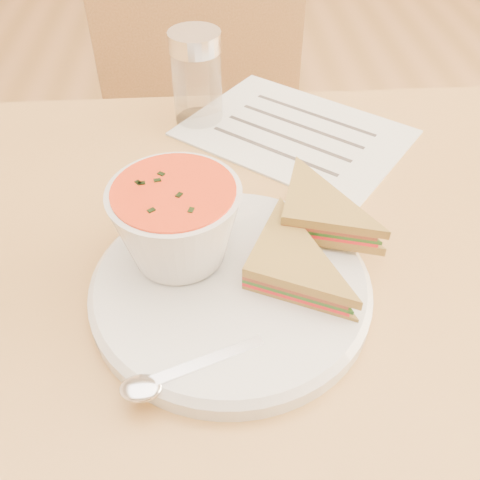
{
  "coord_description": "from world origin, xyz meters",
  "views": [
    {
      "loc": [
        -0.05,
        -0.36,
        1.13
      ],
      "look_at": [
        -0.03,
        -0.01,
        0.8
      ],
      "focal_mm": 40.0,
      "sensor_mm": 36.0,
      "label": 1
    }
  ],
  "objects_px": {
    "chair_far": "(232,202)",
    "soup_bowl": "(177,227)",
    "dining_table": "(260,444)",
    "condiment_shaker": "(197,78)",
    "plate": "(231,288)"
  },
  "relations": [
    {
      "from": "chair_far",
      "to": "soup_bowl",
      "type": "bearing_deg",
      "value": 67.05
    },
    {
      "from": "dining_table",
      "to": "soup_bowl",
      "type": "relative_size",
      "value": 8.42
    },
    {
      "from": "chair_far",
      "to": "condiment_shaker",
      "type": "bearing_deg",
      "value": 59.63
    },
    {
      "from": "soup_bowl",
      "to": "condiment_shaker",
      "type": "distance_m",
      "value": 0.28
    },
    {
      "from": "dining_table",
      "to": "chair_far",
      "type": "xyz_separation_m",
      "value": [
        -0.01,
        0.46,
        0.08
      ]
    },
    {
      "from": "dining_table",
      "to": "condiment_shaker",
      "type": "relative_size",
      "value": 8.36
    },
    {
      "from": "plate",
      "to": "soup_bowl",
      "type": "relative_size",
      "value": 2.18
    },
    {
      "from": "plate",
      "to": "soup_bowl",
      "type": "height_order",
      "value": "soup_bowl"
    },
    {
      "from": "chair_far",
      "to": "plate",
      "type": "bearing_deg",
      "value": 73.0
    },
    {
      "from": "dining_table",
      "to": "condiment_shaker",
      "type": "xyz_separation_m",
      "value": [
        -0.07,
        0.29,
        0.43
      ]
    },
    {
      "from": "dining_table",
      "to": "soup_bowl",
      "type": "xyz_separation_m",
      "value": [
        -0.09,
        0.01,
        0.43
      ]
    },
    {
      "from": "plate",
      "to": "condiment_shaker",
      "type": "relative_size",
      "value": 2.17
    },
    {
      "from": "chair_far",
      "to": "plate",
      "type": "height_order",
      "value": "chair_far"
    },
    {
      "from": "dining_table",
      "to": "soup_bowl",
      "type": "bearing_deg",
      "value": 176.61
    },
    {
      "from": "dining_table",
      "to": "condiment_shaker",
      "type": "height_order",
      "value": "condiment_shaker"
    }
  ]
}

